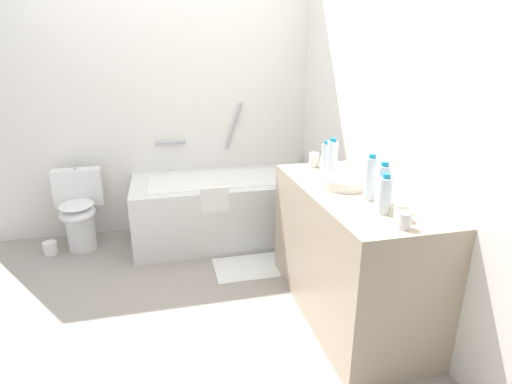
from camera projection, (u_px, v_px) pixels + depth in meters
ground_plane at (169, 304)px, 2.66m from camera, size 3.81×3.81×0.00m
wall_back_tiled at (154, 89)px, 3.51m from camera, size 3.21×0.10×2.59m
wall_right_mirror at (385, 101)px, 2.56m from camera, size 0.10×3.06×2.59m
bathtub at (226, 206)px, 3.56m from camera, size 1.60×0.75×1.17m
toilet at (79, 209)px, 3.36m from camera, size 0.40×0.48×0.68m
vanity_counter at (348, 252)px, 2.49m from camera, size 0.57×1.31×0.82m
sink_basin at (343, 182)px, 2.41m from camera, size 0.29×0.29×0.06m
sink_faucet at (369, 180)px, 2.45m from camera, size 0.10×0.15×0.07m
water_bottle_0 at (385, 195)px, 1.97m from camera, size 0.07×0.07×0.20m
water_bottle_1 at (383, 186)px, 2.05m from camera, size 0.07×0.07×0.24m
water_bottle_2 at (332, 158)px, 2.61m from camera, size 0.07×0.07×0.25m
water_bottle_3 at (370, 179)px, 2.16m from camera, size 0.07×0.07×0.26m
water_bottle_4 at (326, 158)px, 2.70m from camera, size 0.06×0.06×0.21m
drinking_glass_0 at (401, 212)px, 1.91m from camera, size 0.06×0.06×0.08m
drinking_glass_1 at (314, 160)px, 2.84m from camera, size 0.07×0.07×0.10m
drinking_glass_2 at (325, 163)px, 2.79m from camera, size 0.07×0.07×0.08m
drinking_glass_3 at (404, 220)px, 1.81m from camera, size 0.06×0.06×0.08m
bath_mat at (253, 267)px, 3.12m from camera, size 0.60×0.39×0.01m
toilet_paper_roll at (50, 248)px, 3.32m from camera, size 0.11×0.11×0.11m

